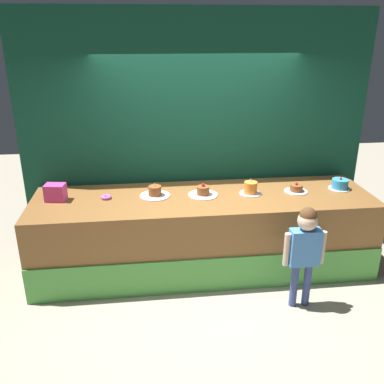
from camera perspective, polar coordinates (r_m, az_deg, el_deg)
ground_plane at (r=4.87m, az=2.43°, el=-13.33°), size 12.00×12.00×0.00m
stage_platform at (r=5.09m, az=1.55°, el=-5.55°), size 3.99×1.11×0.94m
curtain_backdrop at (r=5.33m, az=0.65°, el=7.75°), size 4.36×0.08×3.03m
child_figure at (r=4.42m, az=15.17°, el=-6.88°), size 0.44×0.20×1.14m
pink_box at (r=5.00m, az=-18.14°, el=-0.05°), size 0.25×0.19×0.19m
donut at (r=4.93m, az=-11.64°, el=-0.68°), size 0.12×0.12×0.04m
cake_far_left at (r=4.92m, az=-5.08°, el=-0.03°), size 0.36×0.36×0.17m
cake_left at (r=4.92m, az=1.53°, el=0.03°), size 0.35×0.35×0.15m
cake_center at (r=5.00m, az=7.99°, el=0.48°), size 0.26×0.26×0.21m
cake_right at (r=5.18m, az=14.02°, el=0.43°), size 0.28×0.28×0.12m
cake_far_right at (r=5.42m, az=19.54°, el=0.99°), size 0.26×0.26×0.15m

